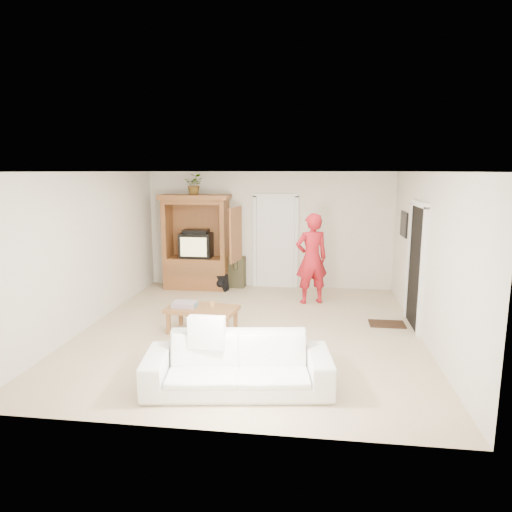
% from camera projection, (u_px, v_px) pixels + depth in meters
% --- Properties ---
extents(floor, '(6.00, 6.00, 0.00)m').
position_uv_depth(floor, '(250.00, 330.00, 7.58)').
color(floor, tan).
rests_on(floor, ground).
extents(ceiling, '(6.00, 6.00, 0.00)m').
position_uv_depth(ceiling, '(250.00, 172.00, 7.11)').
color(ceiling, white).
rests_on(ceiling, floor).
extents(wall_back, '(5.50, 0.00, 5.50)m').
position_uv_depth(wall_back, '(269.00, 230.00, 10.27)').
color(wall_back, silver).
rests_on(wall_back, floor).
extents(wall_front, '(5.50, 0.00, 5.50)m').
position_uv_depth(wall_front, '(206.00, 308.00, 4.42)').
color(wall_front, silver).
rests_on(wall_front, floor).
extents(wall_left, '(0.00, 6.00, 6.00)m').
position_uv_depth(wall_left, '(89.00, 250.00, 7.69)').
color(wall_left, silver).
rests_on(wall_left, floor).
extents(wall_right, '(0.00, 6.00, 6.00)m').
position_uv_depth(wall_right, '(427.00, 258.00, 7.00)').
color(wall_right, silver).
rests_on(wall_right, floor).
extents(armoire, '(1.82, 1.14, 2.10)m').
position_uv_depth(armoire, '(197.00, 248.00, 10.21)').
color(armoire, brown).
rests_on(armoire, floor).
extents(door_back, '(0.85, 0.05, 2.04)m').
position_uv_depth(door_back, '(275.00, 243.00, 10.27)').
color(door_back, white).
rests_on(door_back, floor).
extents(doorway_right, '(0.05, 0.90, 2.04)m').
position_uv_depth(doorway_right, '(416.00, 267.00, 7.63)').
color(doorway_right, black).
rests_on(doorway_right, floor).
extents(framed_picture, '(0.03, 0.60, 0.48)m').
position_uv_depth(framed_picture, '(404.00, 224.00, 8.79)').
color(framed_picture, black).
rests_on(framed_picture, wall_right).
extents(doormat, '(0.60, 0.40, 0.02)m').
position_uv_depth(doormat, '(387.00, 324.00, 7.87)').
color(doormat, '#382316').
rests_on(doormat, floor).
extents(plant, '(0.41, 0.36, 0.45)m').
position_uv_depth(plant, '(195.00, 184.00, 9.92)').
color(plant, '#4C7238').
rests_on(plant, armoire).
extents(man, '(0.77, 0.63, 1.81)m').
position_uv_depth(man, '(311.00, 259.00, 9.02)').
color(man, red).
rests_on(man, floor).
extents(sofa, '(2.33, 1.17, 0.65)m').
position_uv_depth(sofa, '(238.00, 364.00, 5.49)').
color(sofa, white).
rests_on(sofa, floor).
extents(coffee_table, '(1.21, 0.77, 0.42)m').
position_uv_depth(coffee_table, '(202.00, 311.00, 7.44)').
color(coffee_table, brown).
rests_on(coffee_table, floor).
extents(towel, '(0.38, 0.28, 0.08)m').
position_uv_depth(towel, '(185.00, 304.00, 7.46)').
color(towel, '#EA4F4E').
rests_on(towel, coffee_table).
extents(candle, '(0.08, 0.08, 0.10)m').
position_uv_depth(candle, '(212.00, 304.00, 7.45)').
color(candle, tan).
rests_on(candle, coffee_table).
extents(backpack_black, '(0.33, 0.25, 0.36)m').
position_uv_depth(backpack_black, '(221.00, 283.00, 10.05)').
color(backpack_black, black).
rests_on(backpack_black, floor).
extents(backpack_olive, '(0.39, 0.29, 0.70)m').
position_uv_depth(backpack_olive, '(237.00, 272.00, 10.37)').
color(backpack_olive, '#47442B').
rests_on(backpack_olive, floor).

